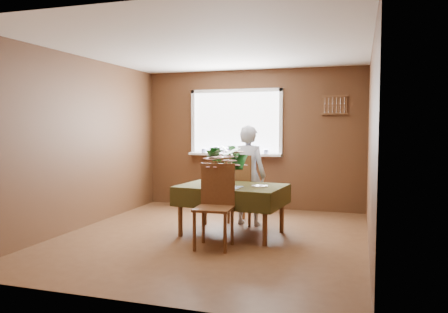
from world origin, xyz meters
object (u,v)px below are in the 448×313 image
(seated_woman, at_px, (248,175))
(flower_bouquet, at_px, (226,164))
(chair_near, at_px, (216,202))
(chair_far, at_px, (243,187))
(dining_table, at_px, (232,191))

(seated_woman, bearing_deg, flower_bouquet, 94.45)
(chair_near, height_order, seated_woman, seated_woman)
(chair_far, relative_size, flower_bouquet, 1.87)
(dining_table, xyz_separation_m, seated_woman, (0.07, 0.64, 0.15))
(chair_near, distance_m, flower_bouquet, 0.58)
(chair_near, relative_size, flower_bouquet, 1.80)
(seated_woman, height_order, flower_bouquet, seated_woman)
(chair_near, bearing_deg, dining_table, 83.65)
(seated_woman, relative_size, flower_bouquet, 2.65)
(seated_woman, bearing_deg, dining_table, 93.24)
(chair_near, bearing_deg, flower_bouquet, 83.05)
(chair_far, relative_size, chair_near, 1.04)
(dining_table, height_order, flower_bouquet, flower_bouquet)
(chair_far, bearing_deg, chair_near, 111.01)
(dining_table, xyz_separation_m, flower_bouquet, (-0.01, -0.24, 0.40))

